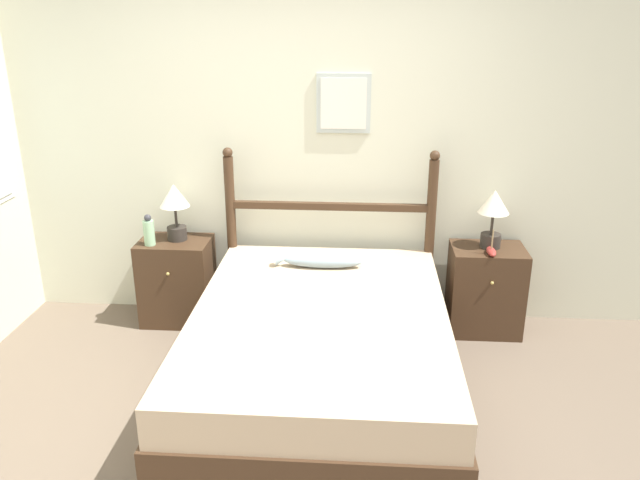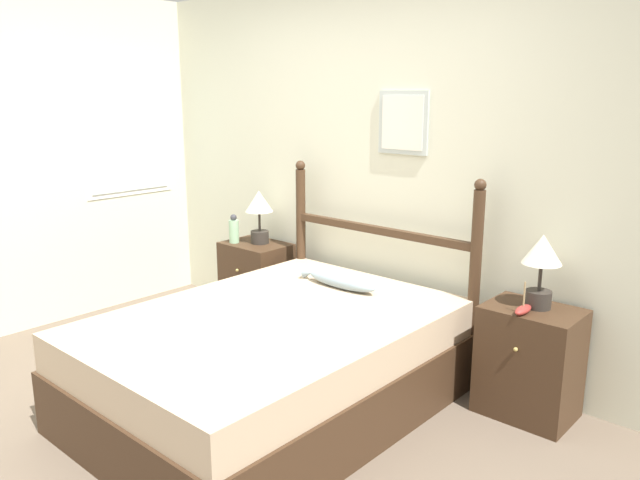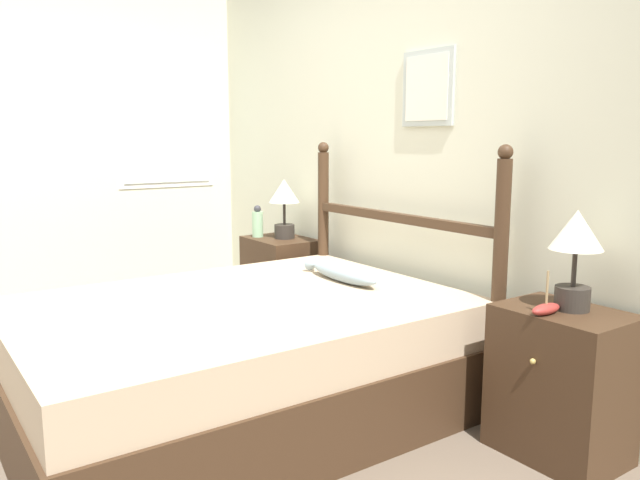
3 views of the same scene
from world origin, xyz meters
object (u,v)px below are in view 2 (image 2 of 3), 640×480
Objects in this scene: table_lamp_right at (542,260)px; fish_pillow at (339,280)px; nightstand_left at (257,282)px; nightstand_right at (529,362)px; table_lamp_left at (259,209)px; bed at (272,363)px; model_boat at (523,309)px; bottle at (234,230)px.

table_lamp_right is 1.25m from fish_pillow.
nightstand_left is 1.00× the size of nightstand_right.
fish_pillow reaches higher than nightstand_left.
table_lamp_left is (-2.24, 0.02, 0.59)m from nightstand_right.
bed is 11.62× the size of model_boat.
bottle is at bearing -143.24° from table_lamp_left.
nightstand_left is 2.26m from nightstand_right.
table_lamp_left reaches higher than bottle.
bottle reaches higher than bed.
bottle is (-2.41, -0.10, 0.42)m from nightstand_right.
model_boat is at bearing -3.73° from table_lamp_left.
fish_pillow reaches higher than bed.
table_lamp_right is (1.14, 0.95, 0.63)m from bed.
table_lamp_right is at bearing 39.80° from bed.
fish_pillow is at bearing -15.64° from table_lamp_left.
fish_pillow is at bearing -166.84° from nightstand_right.
table_lamp_left is at bearing -179.95° from table_lamp_right.
model_boat is at bearing -3.07° from nightstand_left.
model_boat is (-0.02, -0.15, -0.25)m from table_lamp_right.
nightstand_left is 2.35m from table_lamp_right.
model_boat is (-0.01, -0.12, 0.34)m from nightstand_right.
model_boat is at bearing 7.51° from fish_pillow.
fish_pillow is at bearing -172.49° from model_boat.
fish_pillow reaches higher than nightstand_right.
bed is at bearing -140.77° from nightstand_right.
bottle reaches higher than fish_pillow.
bed is 1.59m from table_lamp_left.
bottle is at bearing -177.04° from table_lamp_right.
table_lamp_right reaches higher than model_boat.
fish_pillow is (-1.17, -0.27, 0.30)m from nightstand_right.
bed is 0.73m from fish_pillow.
model_boat is 1.17m from fish_pillow.
table_lamp_left is at bearing 50.06° from nightstand_left.
table_lamp_left reaches higher than bed.
nightstand_left is 0.46m from bottle.
table_lamp_left is 0.27m from bottle.
nightstand_left is at bearing 176.93° from model_boat.
table_lamp_left is 1.00× the size of table_lamp_right.
bottle is 1.25m from fish_pillow.
bed is 5.02× the size of table_lamp_left.
bed is at bearing -144.41° from model_boat.
model_boat is at bearing -0.54° from bottle.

